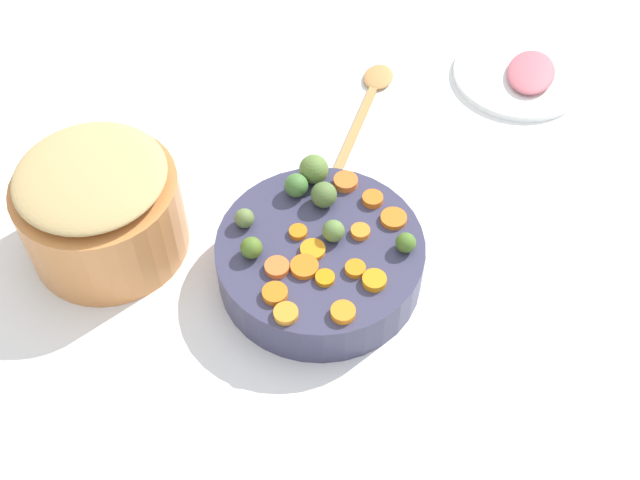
{
  "coord_description": "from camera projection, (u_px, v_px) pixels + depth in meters",
  "views": [
    {
      "loc": [
        0.6,
        0.22,
        0.96
      ],
      "look_at": [
        -0.02,
        -0.02,
        0.1
      ],
      "focal_mm": 44.44,
      "sensor_mm": 36.0,
      "label": 1
    }
  ],
  "objects": [
    {
      "name": "tabletop",
      "position": [
        328.0,
        296.0,
        1.15
      ],
      "size": [
        2.4,
        2.4,
        0.02
      ],
      "primitive_type": "cube",
      "color": "white",
      "rests_on": "ground"
    },
    {
      "name": "serving_bowl_carrots",
      "position": [
        320.0,
        260.0,
        1.13
      ],
      "size": [
        0.29,
        0.29,
        0.07
      ],
      "primitive_type": "cylinder",
      "color": "#383754",
      "rests_on": "tabletop"
    },
    {
      "name": "metal_pot",
      "position": [
        103.0,
        215.0,
        1.14
      ],
      "size": [
        0.23,
        0.23,
        0.13
      ],
      "primitive_type": "cylinder",
      "color": "#C77D41",
      "rests_on": "tabletop"
    },
    {
      "name": "stuffing_mound",
      "position": [
        90.0,
        176.0,
        1.08
      ],
      "size": [
        0.21,
        0.21,
        0.03
      ],
      "primitive_type": "ellipsoid",
      "color": "tan",
      "rests_on": "metal_pot"
    },
    {
      "name": "carrot_slice_0",
      "position": [
        304.0,
        267.0,
        1.07
      ],
      "size": [
        0.05,
        0.05,
        0.01
      ],
      "primitive_type": "cylinder",
      "rotation": [
        0.0,
        0.0,
        4.42
      ],
      "color": "orange",
      "rests_on": "serving_bowl_carrots"
    },
    {
      "name": "carrot_slice_1",
      "position": [
        394.0,
        218.0,
        1.12
      ],
      "size": [
        0.04,
        0.04,
        0.01
      ],
      "primitive_type": "cylinder",
      "rotation": [
        0.0,
        0.0,
        1.75
      ],
      "color": "orange",
      "rests_on": "serving_bowl_carrots"
    },
    {
      "name": "carrot_slice_2",
      "position": [
        298.0,
        232.0,
        1.11
      ],
      "size": [
        0.03,
        0.03,
        0.01
      ],
      "primitive_type": "cylinder",
      "rotation": [
        0.0,
        0.0,
        4.91
      ],
      "color": "orange",
      "rests_on": "serving_bowl_carrots"
    },
    {
      "name": "carrot_slice_3",
      "position": [
        355.0,
        269.0,
        1.07
      ],
      "size": [
        0.04,
        0.04,
        0.01
      ],
      "primitive_type": "cylinder",
      "rotation": [
        0.0,
        0.0,
        5.03
      ],
      "color": "orange",
      "rests_on": "serving_bowl_carrots"
    },
    {
      "name": "carrot_slice_4",
      "position": [
        373.0,
        199.0,
        1.14
      ],
      "size": [
        0.03,
        0.03,
        0.01
      ],
      "primitive_type": "cylinder",
      "rotation": [
        0.0,
        0.0,
        1.67
      ],
      "color": "orange",
      "rests_on": "serving_bowl_carrots"
    },
    {
      "name": "carrot_slice_5",
      "position": [
        286.0,
        313.0,
        1.02
      ],
      "size": [
        0.05,
        0.05,
        0.01
      ],
      "primitive_type": "cylinder",
      "rotation": [
        0.0,
        0.0,
        0.58
      ],
      "color": "orange",
      "rests_on": "serving_bowl_carrots"
    },
    {
      "name": "carrot_slice_6",
      "position": [
        343.0,
        312.0,
        1.02
      ],
      "size": [
        0.04,
        0.04,
        0.01
      ],
      "primitive_type": "cylinder",
      "rotation": [
        0.0,
        0.0,
        5.93
      ],
      "color": "orange",
      "rests_on": "serving_bowl_carrots"
    },
    {
      "name": "carrot_slice_7",
      "position": [
        346.0,
        182.0,
        1.16
      ],
      "size": [
        0.04,
        0.04,
        0.01
      ],
      "primitive_type": "cylinder",
      "rotation": [
        0.0,
        0.0,
        0.03
      ],
      "color": "orange",
      "rests_on": "serving_bowl_carrots"
    },
    {
      "name": "carrot_slice_8",
      "position": [
        325.0,
        278.0,
        1.06
      ],
      "size": [
        0.03,
        0.03,
        0.01
      ],
      "primitive_type": "cylinder",
      "rotation": [
        0.0,
        0.0,
        4.84
      ],
      "color": "orange",
      "rests_on": "serving_bowl_carrots"
    },
    {
      "name": "carrot_slice_9",
      "position": [
        374.0,
        280.0,
        1.06
      ],
      "size": [
        0.05,
        0.05,
        0.01
      ],
      "primitive_type": "cylinder",
      "rotation": [
        0.0,
        0.0,
        5.28
      ],
      "color": "orange",
      "rests_on": "serving_bowl_carrots"
    },
    {
      "name": "carrot_slice_10",
      "position": [
        275.0,
        293.0,
        1.04
      ],
      "size": [
        0.04,
        0.04,
        0.01
      ],
      "primitive_type": "cylinder",
      "rotation": [
        0.0,
        0.0,
        3.5
      ],
      "color": "orange",
      "rests_on": "serving_bowl_carrots"
    },
    {
      "name": "carrot_slice_11",
      "position": [
        360.0,
        232.0,
        1.11
      ],
      "size": [
        0.04,
        0.04,
        0.01
      ],
      "primitive_type": "cylinder",
      "rotation": [
        0.0,
        0.0,
        2.57
      ],
      "color": "orange",
      "rests_on": "serving_bowl_carrots"
    },
    {
      "name": "carrot_slice_12",
      "position": [
        313.0,
        250.0,
        1.09
      ],
      "size": [
        0.04,
        0.04,
        0.01
      ],
      "primitive_type": "cylinder",
      "rotation": [
        0.0,
        0.0,
        3.22
      ],
      "color": "orange",
      "rests_on": "serving_bowl_carrots"
    },
    {
      "name": "carrot_slice_13",
      "position": [
        277.0,
        267.0,
        1.07
      ],
      "size": [
        0.04,
        0.04,
        0.01
      ],
      "primitive_type": "cylinder",
      "rotation": [
        0.0,
        0.0,
        6.24
      ],
      "color": "orange",
      "rests_on": "serving_bowl_carrots"
    },
    {
      "name": "brussels_sprout_0",
      "position": [
        244.0,
        218.0,
        1.11
      ],
      "size": [
        0.03,
        0.03,
        0.03
      ],
      "primitive_type": "sphere",
      "color": "#5F763C",
      "rests_on": "serving_bowl_carrots"
    },
    {
      "name": "brussels_sprout_1",
      "position": [
        251.0,
        248.0,
        1.08
      ],
      "size": [
        0.03,
        0.03,
        0.03
      ],
      "primitive_type": "sphere",
      "color": "#4E6E24",
      "rests_on": "serving_bowl_carrots"
    },
    {
      "name": "brussels_sprout_2",
      "position": [
        314.0,
        169.0,
        1.16
      ],
      "size": [
        0.04,
        0.04,
        0.04
      ],
      "primitive_type": "sphere",
      "color": "#5A7936",
      "rests_on": "serving_bowl_carrots"
    },
    {
      "name": "brussels_sprout_3",
      "position": [
        333.0,
        231.0,
        1.09
      ],
      "size": [
        0.03,
        0.03,
        0.03
      ],
      "primitive_type": "sphere",
      "color": "#5B7C3B",
      "rests_on": "serving_bowl_carrots"
    },
    {
      "name": "brussels_sprout_4",
      "position": [
        324.0,
        195.0,
        1.13
      ],
      "size": [
        0.04,
        0.04,
        0.04
      ],
      "primitive_type": "sphere",
      "color": "#526F36",
      "rests_on": "serving_bowl_carrots"
    },
    {
      "name": "brussels_sprout_5",
      "position": [
        296.0,
        185.0,
        1.14
      ],
      "size": [
        0.03,
        0.03,
        0.03
      ],
      "primitive_type": "sphere",
      "color": "#437434",
      "rests_on": "serving_bowl_carrots"
    },
    {
      "name": "brussels_sprout_6",
      "position": [
        406.0,
        243.0,
        1.08
      ],
      "size": [
        0.03,
        0.03,
        0.03
      ],
      "primitive_type": "sphere",
      "color": "#466B24",
      "rests_on": "serving_bowl_carrots"
    },
    {
      "name": "wooden_spoon",
      "position": [
        370.0,
        97.0,
        1.39
      ],
      "size": [
        0.3,
        0.05,
        0.01
      ],
      "color": "#B98448",
      "rests_on": "tabletop"
    },
    {
      "name": "ham_plate",
      "position": [
        519.0,
        75.0,
        1.42
      ],
      "size": [
        0.23,
        0.23,
        0.01
      ],
      "primitive_type": "cylinder",
      "color": "white",
      "rests_on": "tabletop"
    },
    {
      "name": "ham_slice_main",
      "position": [
        531.0,
        72.0,
        1.4
      ],
      "size": [
        0.13,
        0.09,
        0.02
      ],
      "primitive_type": "ellipsoid",
      "rotation": [
        0.0,
        0.0,
        0.03
      ],
      "color": "#C1606C",
      "rests_on": "ham_plate"
    }
  ]
}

